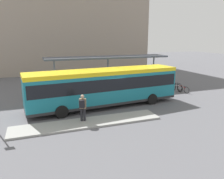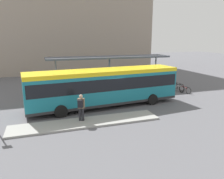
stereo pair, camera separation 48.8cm
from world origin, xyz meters
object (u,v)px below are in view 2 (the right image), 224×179
Objects in this scene: city_bus at (105,85)px; potted_planter_near_shelter at (63,94)px; bicycle_white at (178,88)px; bicycle_red at (185,90)px; potted_planter_far_side at (113,88)px; bicycle_black at (178,86)px; pedestrian_waiting at (81,106)px.

city_bus reaches higher than potted_planter_near_shelter.
potted_planter_near_shelter is (-11.74, 0.41, 0.22)m from bicycle_white.
bicycle_red is (8.99, 1.69, -1.42)m from city_bus.
potted_planter_near_shelter is 0.91× the size of potted_planter_far_side.
bicycle_red is at bearing 167.31° from bicycle_black.
bicycle_white reaches higher than bicycle_red.
city_bus reaches higher than bicycle_white.
bicycle_black is (0.47, 0.69, 0.01)m from bicycle_white.
bicycle_white is (11.20, 5.29, -0.76)m from pedestrian_waiting.
pedestrian_waiting is 0.99× the size of bicycle_black.
bicycle_black is (9.17, 3.06, -1.39)m from city_bus.
pedestrian_waiting is 13.13m from bicycle_black.
pedestrian_waiting is 5.75m from potted_planter_near_shelter.
bicycle_white is at bearing 13.60° from bicycle_red.
city_bus is 7.78× the size of bicycle_red.
pedestrian_waiting is 12.40m from bicycle_red.
bicycle_black is at bearing -2.79° from potted_planter_far_side.
bicycle_white is at bearing -8.69° from potted_planter_far_side.
bicycle_black is (0.18, 1.37, 0.04)m from bicycle_red.
city_bus is at bearing -79.66° from bicycle_white.
bicycle_red is 1.37× the size of potted_planter_near_shelter.
potted_planter_near_shelter is at bearing 132.31° from city_bus.
potted_planter_near_shelter is at bearing -96.89° from bicycle_white.
city_bus reaches higher than bicycle_black.
bicycle_white is 0.98× the size of bicycle_black.
potted_planter_far_side is (-7.10, 1.73, 0.31)m from bicycle_red.
pedestrian_waiting reaches higher than potted_planter_far_side.
bicycle_red is 7.31m from potted_planter_far_side.
bicycle_black is at bearing 140.94° from bicycle_white.
pedestrian_waiting is 1.52× the size of potted_planter_near_shelter.
city_bus reaches higher than bicycle_red.
bicycle_red is (11.49, 4.61, -0.79)m from pedestrian_waiting.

